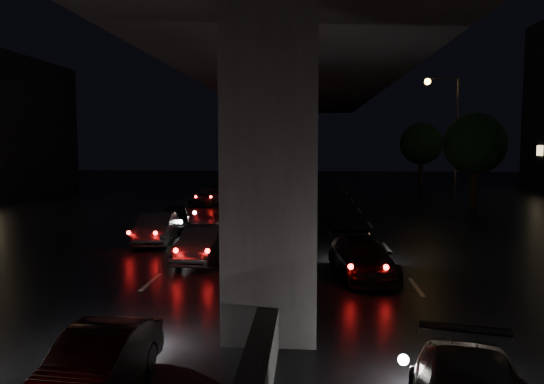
# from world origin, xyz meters

# --- Properties ---
(ground) EXTENTS (120.00, 120.00, 0.00)m
(ground) POSITION_xyz_m (0.00, 0.00, 0.00)
(ground) COLOR black
(ground) RESTS_ON ground
(viaduct) EXTENTS (12.00, 80.00, 10.50)m
(viaduct) POSITION_xyz_m (0.00, 5.00, 8.34)
(viaduct) COLOR #343436
(viaduct) RESTS_ON ground
(median_barrier) EXTENTS (0.45, 70.00, 0.85)m
(median_barrier) POSITION_xyz_m (0.00, 5.00, 0.42)
(median_barrier) COLOR #343436
(median_barrier) RESTS_ON ground
(tree_c) EXTENTS (3.80, 3.80, 6.12)m
(tree_c) POSITION_xyz_m (11.00, 12.00, 4.20)
(tree_c) COLOR black
(tree_c) RESTS_ON ground
(tree_d) EXTENTS (3.80, 3.80, 6.12)m
(tree_d) POSITION_xyz_m (11.00, 28.00, 4.20)
(tree_d) COLOR black
(tree_d) RESTS_ON ground
(streetlight_far) EXTENTS (2.52, 0.44, 9.00)m
(streetlight_far) POSITION_xyz_m (10.97, 18.00, 5.66)
(streetlight_far) COLOR #2D2D33
(streetlight_far) RESTS_ON ground
(car_1) EXTENTS (1.32, 3.44, 1.12)m
(car_1) POSITION_xyz_m (-2.69, -13.24, 0.56)
(car_1) COLOR black
(car_1) RESTS_ON ground
(car_3) EXTENTS (2.24, 4.33, 1.20)m
(car_3) POSITION_xyz_m (2.53, -4.79, 0.60)
(car_3) COLOR black
(car_3) RESTS_ON ground
(car_4) EXTENTS (1.71, 3.98, 1.27)m
(car_4) POSITION_xyz_m (-5.67, 0.29, 0.64)
(car_4) COLOR black
(car_4) RESTS_ON ground
(car_5) EXTENTS (1.59, 3.90, 1.26)m
(car_5) POSITION_xyz_m (-2.98, -2.96, 0.63)
(car_5) COLOR #242326
(car_5) RESTS_ON ground
(car_6) EXTENTS (2.23, 3.83, 1.22)m
(car_6) POSITION_xyz_m (-5.74, 3.75, 0.61)
(car_6) COLOR black
(car_6) RESTS_ON ground
(car_7) EXTENTS (2.57, 4.43, 1.21)m
(car_7) POSITION_xyz_m (-6.19, 14.64, 0.60)
(car_7) COLOR black
(car_7) RESTS_ON ground
(car_8) EXTENTS (1.80, 3.64, 1.19)m
(car_8) POSITION_xyz_m (-2.86, 12.54, 0.60)
(car_8) COLOR black
(car_8) RESTS_ON ground
(car_9) EXTENTS (1.60, 4.08, 1.32)m
(car_9) POSITION_xyz_m (-2.92, 20.29, 0.66)
(car_9) COLOR #48423F
(car_9) RESTS_ON ground
(car_10) EXTENTS (2.37, 4.51, 1.21)m
(car_10) POSITION_xyz_m (-2.79, 25.54, 0.60)
(car_10) COLOR black
(car_10) RESTS_ON ground
(car_11) EXTENTS (1.97, 3.92, 1.07)m
(car_11) POSITION_xyz_m (-5.72, 27.50, 0.53)
(car_11) COLOR black
(car_11) RESTS_ON ground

